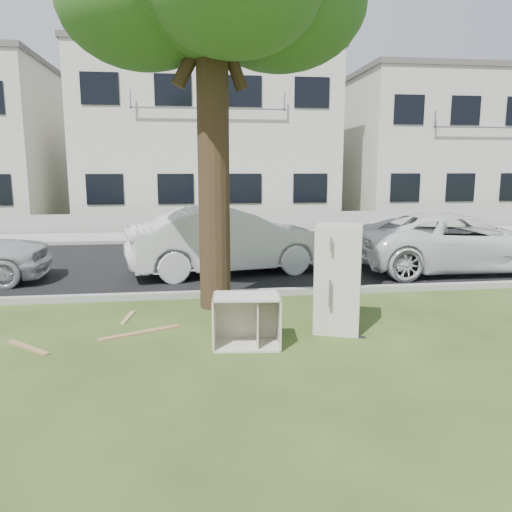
{
  "coord_description": "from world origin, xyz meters",
  "views": [
    {
      "loc": [
        -0.81,
        -6.85,
        2.46
      ],
      "look_at": [
        0.17,
        0.6,
        1.11
      ],
      "focal_mm": 35.0,
      "sensor_mm": 36.0,
      "label": 1
    }
  ],
  "objects": [
    {
      "name": "ground",
      "position": [
        0.0,
        0.0,
        0.0
      ],
      "size": [
        120.0,
        120.0,
        0.0
      ],
      "primitive_type": "plane",
      "color": "#304217"
    },
    {
      "name": "road",
      "position": [
        0.0,
        6.0,
        0.01
      ],
      "size": [
        120.0,
        7.0,
        0.01
      ],
      "primitive_type": "cube",
      "color": "black",
      "rests_on": "ground"
    },
    {
      "name": "kerb_near",
      "position": [
        0.0,
        2.45,
        0.0
      ],
      "size": [
        120.0,
        0.18,
        0.12
      ],
      "primitive_type": "cube",
      "color": "gray",
      "rests_on": "ground"
    },
    {
      "name": "kerb_far",
      "position": [
        0.0,
        9.55,
        0.0
      ],
      "size": [
        120.0,
        0.18,
        0.12
      ],
      "primitive_type": "cube",
      "color": "gray",
      "rests_on": "ground"
    },
    {
      "name": "sidewalk",
      "position": [
        0.0,
        11.0,
        0.01
      ],
      "size": [
        120.0,
        2.8,
        0.01
      ],
      "primitive_type": "cube",
      "color": "gray",
      "rests_on": "ground"
    },
    {
      "name": "low_wall",
      "position": [
        0.0,
        12.6,
        0.35
      ],
      "size": [
        120.0,
        0.15,
        0.7
      ],
      "primitive_type": "cube",
      "color": "gray",
      "rests_on": "ground"
    },
    {
      "name": "townhouse_center",
      "position": [
        0.0,
        17.5,
        3.72
      ],
      "size": [
        11.22,
        8.16,
        7.44
      ],
      "color": "silver",
      "rests_on": "ground"
    },
    {
      "name": "townhouse_right",
      "position": [
        12.0,
        17.5,
        3.42
      ],
      "size": [
        10.2,
        8.16,
        6.84
      ],
      "color": "beige",
      "rests_on": "ground"
    },
    {
      "name": "fridge",
      "position": [
        1.37,
        0.23,
        0.81
      ],
      "size": [
        0.84,
        0.81,
        1.62
      ],
      "primitive_type": "cube",
      "rotation": [
        0.0,
        0.0,
        -0.35
      ],
      "color": "beige",
      "rests_on": "ground"
    },
    {
      "name": "cabinet",
      "position": [
        -0.07,
        -0.25,
        0.36
      ],
      "size": [
        0.98,
        0.67,
        0.72
      ],
      "primitive_type": "cube",
      "rotation": [
        0.0,
        0.0,
        -0.1
      ],
      "color": "white",
      "rests_on": "ground"
    },
    {
      "name": "plank_a",
      "position": [
        -1.6,
        0.47,
        0.01
      ],
      "size": [
        1.18,
        0.62,
        0.02
      ],
      "primitive_type": "cube",
      "rotation": [
        0.0,
        0.0,
        0.43
      ],
      "color": "#A2724E",
      "rests_on": "ground"
    },
    {
      "name": "plank_b",
      "position": [
        -3.07,
        0.04,
        0.01
      ],
      "size": [
        0.74,
        0.69,
        0.02
      ],
      "primitive_type": "cube",
      "rotation": [
        0.0,
        0.0,
        -0.74
      ],
      "color": "#976C4F",
      "rests_on": "ground"
    },
    {
      "name": "plank_c",
      "position": [
        -1.88,
        1.29,
        0.01
      ],
      "size": [
        0.18,
        0.72,
        0.02
      ],
      "primitive_type": "cube",
      "rotation": [
        0.0,
        0.0,
        1.43
      ],
      "color": "#A18C59",
      "rests_on": "ground"
    },
    {
      "name": "car_center",
      "position": [
        0.07,
        4.63,
        0.78
      ],
      "size": [
        4.94,
        2.5,
        1.55
      ],
      "primitive_type": "imported",
      "rotation": [
        0.0,
        0.0,
        1.76
      ],
      "color": "silver",
      "rests_on": "ground"
    },
    {
      "name": "car_right",
      "position": [
        5.51,
        4.18,
        0.7
      ],
      "size": [
        5.04,
        2.37,
        1.39
      ],
      "primitive_type": "imported",
      "rotation": [
        0.0,
        0.0,
        1.56
      ],
      "color": "white",
      "rests_on": "ground"
    }
  ]
}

